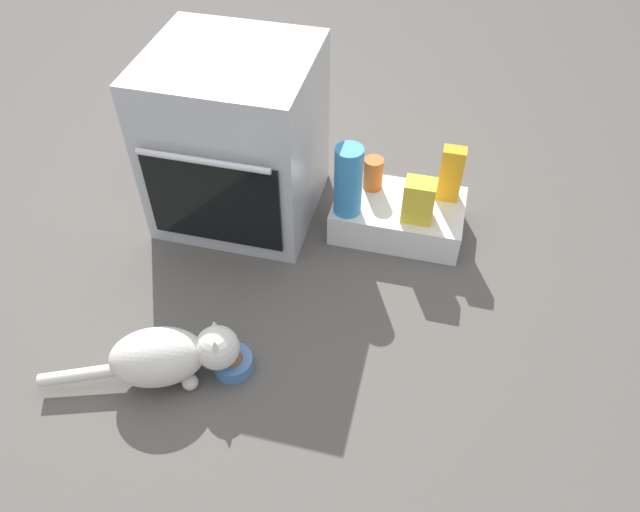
% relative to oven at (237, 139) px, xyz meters
% --- Properties ---
extents(ground, '(8.00, 8.00, 0.00)m').
position_rel_oven_xyz_m(ground, '(-0.03, -0.43, -0.35)').
color(ground, '#56514C').
extents(oven, '(0.62, 0.63, 0.71)m').
position_rel_oven_xyz_m(oven, '(0.00, 0.00, 0.00)').
color(oven, '#B7BABF').
rests_on(oven, ground).
extents(pantry_cabinet, '(0.53, 0.33, 0.14)m').
position_rel_oven_xyz_m(pantry_cabinet, '(0.67, 0.02, -0.28)').
color(pantry_cabinet, white).
rests_on(pantry_cabinet, ground).
extents(food_bowl, '(0.14, 0.14, 0.09)m').
position_rel_oven_xyz_m(food_bowl, '(0.24, -0.81, -0.32)').
color(food_bowl, '#4C7AB7').
rests_on(food_bowl, ground).
extents(cat, '(0.63, 0.32, 0.22)m').
position_rel_oven_xyz_m(cat, '(0.05, -0.89, -0.24)').
color(cat, silver).
rests_on(cat, ground).
extents(sauce_jar, '(0.08, 0.08, 0.14)m').
position_rel_oven_xyz_m(sauce_jar, '(0.55, 0.09, -0.14)').
color(sauce_jar, '#D16023').
rests_on(sauce_jar, pantry_cabinet).
extents(snack_bag, '(0.12, 0.09, 0.18)m').
position_rel_oven_xyz_m(snack_bag, '(0.75, -0.06, -0.12)').
color(snack_bag, yellow).
rests_on(snack_bag, pantry_cabinet).
extents(juice_carton, '(0.09, 0.06, 0.24)m').
position_rel_oven_xyz_m(juice_carton, '(0.86, 0.09, -0.09)').
color(juice_carton, orange).
rests_on(juice_carton, pantry_cabinet).
extents(water_bottle, '(0.11, 0.11, 0.30)m').
position_rel_oven_xyz_m(water_bottle, '(0.47, -0.08, -0.06)').
color(water_bottle, '#388CD1').
rests_on(water_bottle, pantry_cabinet).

